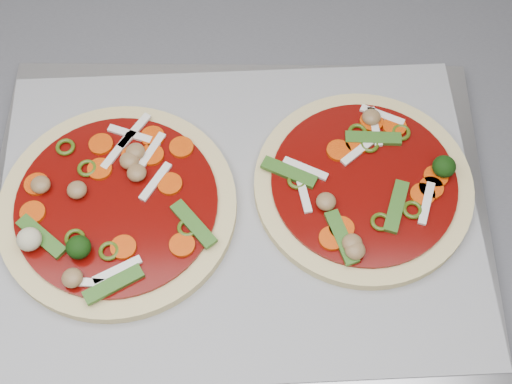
{
  "coord_description": "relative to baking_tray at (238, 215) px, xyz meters",
  "views": [
    {
      "loc": [
        -0.32,
        0.95,
        1.56
      ],
      "look_at": [
        -0.31,
        1.29,
        0.93
      ],
      "focal_mm": 50.0,
      "sensor_mm": 36.0,
      "label": 1
    }
  ],
  "objects": [
    {
      "name": "pizza_right",
      "position": [
        0.13,
        0.02,
        0.02
      ],
      "size": [
        0.27,
        0.27,
        0.04
      ],
      "rotation": [
        0.0,
        0.0,
        -0.23
      ],
      "color": "#D9C680",
      "rests_on": "parchment"
    },
    {
      "name": "pizza_left",
      "position": [
        -0.12,
        0.0,
        0.02
      ],
      "size": [
        0.26,
        0.26,
        0.04
      ],
      "rotation": [
        0.0,
        0.0,
        -0.09
      ],
      "color": "#D9C680",
      "rests_on": "parchment"
    },
    {
      "name": "baking_tray",
      "position": [
        0.0,
        0.0,
        0.0
      ],
      "size": [
        0.52,
        0.39,
        0.02
      ],
      "primitive_type": "cube",
      "rotation": [
        0.0,
        0.0,
        -0.04
      ],
      "color": "#9D9CA2",
      "rests_on": "countertop"
    },
    {
      "name": "parchment",
      "position": [
        0.0,
        0.0,
        0.01
      ],
      "size": [
        0.49,
        0.36,
        0.0
      ],
      "primitive_type": "cube",
      "rotation": [
        0.0,
        0.0,
        0.02
      ],
      "color": "#A0A1A6",
      "rests_on": "baking_tray"
    },
    {
      "name": "base_cabinet",
      "position": [
        0.33,
        0.02,
        -0.48
      ],
      "size": [
        3.6,
        0.6,
        0.86
      ],
      "primitive_type": "cube",
      "color": "silver",
      "rests_on": "ground"
    }
  ]
}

